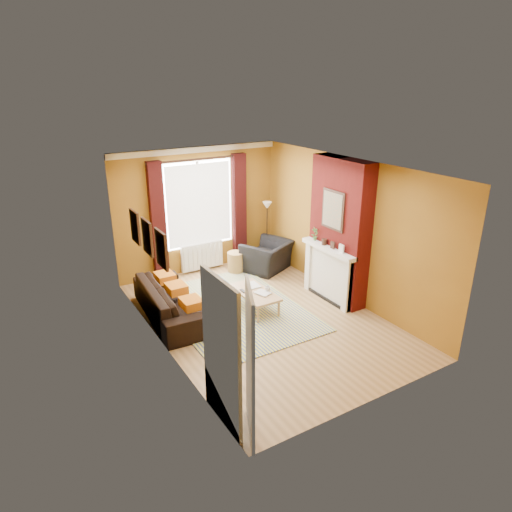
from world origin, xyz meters
name	(u,v)px	position (x,y,z in m)	size (l,w,h in m)	color
ground	(263,318)	(0.00, 0.00, 0.00)	(5.50, 5.50, 0.00)	olive
room_walls	(284,238)	(0.63, 0.29, 1.38)	(3.82, 5.54, 2.83)	#91631B
striped_rug	(234,309)	(-0.31, 0.57, 0.01)	(2.38, 3.29, 0.02)	#344691
sofa	(171,301)	(-1.42, 0.92, 0.32)	(2.22, 0.87, 0.65)	black
armchair	(267,256)	(1.30, 1.90, 0.34)	(1.04, 0.91, 0.68)	black
coffee_table	(254,293)	(0.05, 0.39, 0.33)	(0.57, 1.12, 0.37)	tan
wicker_stool	(236,262)	(0.62, 2.17, 0.24)	(0.43, 0.43, 0.47)	olive
floor_lamp	(267,215)	(1.55, 2.33, 1.17)	(0.29, 0.29, 1.49)	black
book_a	(259,295)	(0.03, 0.19, 0.39)	(0.21, 0.29, 0.03)	#999999
book_b	(247,286)	(0.03, 0.63, 0.39)	(0.23, 0.32, 0.02)	#999999
mug	(268,289)	(0.26, 0.25, 0.42)	(0.11, 0.11, 0.10)	#999999
tv_remote	(243,291)	(-0.14, 0.50, 0.38)	(0.06, 0.17, 0.02)	#27272A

